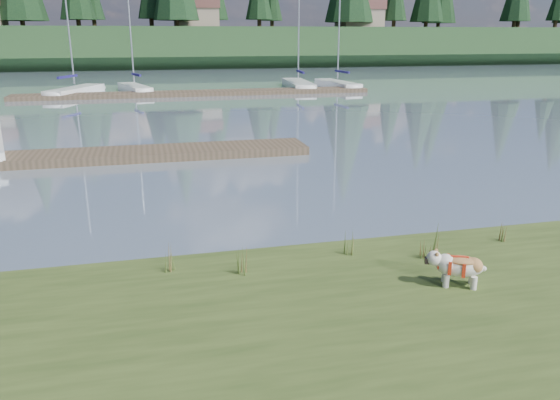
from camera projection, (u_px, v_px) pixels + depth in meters
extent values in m
plane|color=#7E91A5|center=(171.00, 96.00, 39.95)|extent=(200.00, 200.00, 0.00)
cube|color=#1C361A|center=(154.00, 47.00, 79.17)|extent=(200.00, 20.00, 5.00)
cylinder|color=silver|center=(446.00, 281.00, 8.94)|extent=(0.10, 0.10, 0.22)
cylinder|color=silver|center=(445.00, 275.00, 9.15)|extent=(0.10, 0.10, 0.22)
cylinder|color=silver|center=(474.00, 283.00, 8.87)|extent=(0.10, 0.10, 0.22)
cylinder|color=silver|center=(472.00, 277.00, 9.07)|extent=(0.10, 0.10, 0.22)
ellipsoid|color=silver|center=(461.00, 266.00, 8.94)|extent=(0.80, 0.63, 0.34)
ellipsoid|color=#A8733F|center=(462.00, 260.00, 8.91)|extent=(0.60, 0.52, 0.12)
ellipsoid|color=silver|center=(434.00, 258.00, 8.99)|extent=(0.34, 0.34, 0.25)
cube|color=black|center=(427.00, 260.00, 9.02)|extent=(0.12, 0.15, 0.10)
cube|color=#4C3D2C|center=(87.00, 156.00, 19.48)|extent=(16.00, 2.00, 0.30)
cube|color=#4C3D2C|center=(198.00, 93.00, 40.36)|extent=(26.00, 2.20, 0.30)
cube|color=silver|center=(75.00, 92.00, 40.52)|extent=(3.86, 6.61, 0.70)
ellipsoid|color=silver|center=(96.00, 88.00, 43.61)|extent=(2.00, 2.19, 0.70)
cylinder|color=silver|center=(67.00, 11.00, 38.86)|extent=(0.12, 0.12, 10.21)
cube|color=navy|center=(67.00, 77.00, 39.33)|extent=(1.18, 2.48, 0.20)
cube|color=silver|center=(135.00, 90.00, 42.25)|extent=(2.75, 5.95, 0.70)
ellipsoid|color=silver|center=(126.00, 87.00, 44.68)|extent=(1.63, 1.85, 0.70)
cylinder|color=silver|center=(129.00, 20.00, 40.75)|extent=(0.12, 0.12, 9.13)
cube|color=navy|center=(136.00, 75.00, 41.24)|extent=(0.78, 2.28, 0.20)
cube|color=silver|center=(298.00, 85.00, 45.74)|extent=(2.42, 7.54, 0.70)
ellipsoid|color=silver|center=(291.00, 82.00, 49.25)|extent=(1.81, 2.17, 0.70)
cylinder|color=silver|center=(299.00, 6.00, 43.91)|extent=(0.12, 0.12, 11.39)
cube|color=navy|center=(300.00, 72.00, 44.44)|extent=(0.49, 2.95, 0.20)
cube|color=silver|center=(337.00, 85.00, 45.67)|extent=(2.03, 6.59, 0.70)
ellipsoid|color=silver|center=(322.00, 82.00, 48.61)|extent=(1.56, 1.88, 0.70)
cylinder|color=silver|center=(339.00, 15.00, 44.05)|extent=(0.12, 0.12, 10.00)
cube|color=navy|center=(342.00, 72.00, 44.53)|extent=(0.42, 2.59, 0.20)
cone|color=#475B23|center=(238.00, 261.00, 9.40)|extent=(0.03, 0.03, 0.47)
cone|color=brown|center=(245.00, 265.00, 9.37)|extent=(0.03, 0.03, 0.38)
cone|color=#475B23|center=(241.00, 259.00, 9.43)|extent=(0.03, 0.03, 0.52)
cone|color=brown|center=(246.00, 265.00, 9.42)|extent=(0.03, 0.03, 0.33)
cone|color=#475B23|center=(240.00, 264.00, 9.34)|extent=(0.03, 0.03, 0.43)
cone|color=#475B23|center=(345.00, 242.00, 10.27)|extent=(0.03, 0.03, 0.48)
cone|color=brown|center=(352.00, 245.00, 10.24)|extent=(0.03, 0.03, 0.38)
cone|color=#475B23|center=(348.00, 240.00, 10.30)|extent=(0.03, 0.03, 0.53)
cone|color=brown|center=(352.00, 245.00, 10.29)|extent=(0.03, 0.03, 0.34)
cone|color=#475B23|center=(348.00, 244.00, 10.21)|extent=(0.03, 0.03, 0.43)
cone|color=#475B23|center=(435.00, 242.00, 9.98)|extent=(0.03, 0.03, 0.68)
cone|color=brown|center=(442.00, 246.00, 9.96)|extent=(0.03, 0.03, 0.54)
cone|color=#475B23|center=(437.00, 240.00, 10.01)|extent=(0.03, 0.03, 0.74)
cone|color=brown|center=(442.00, 247.00, 10.01)|extent=(0.03, 0.03, 0.47)
cone|color=#475B23|center=(438.00, 245.00, 9.92)|extent=(0.03, 0.03, 0.61)
cone|color=#475B23|center=(166.00, 258.00, 9.51)|extent=(0.03, 0.03, 0.49)
cone|color=brown|center=(172.00, 262.00, 9.48)|extent=(0.03, 0.03, 0.39)
cone|color=#475B23|center=(169.00, 256.00, 9.54)|extent=(0.03, 0.03, 0.54)
cone|color=brown|center=(174.00, 262.00, 9.54)|extent=(0.03, 0.03, 0.34)
cone|color=#475B23|center=(167.00, 261.00, 9.45)|extent=(0.03, 0.03, 0.44)
cone|color=#475B23|center=(420.00, 246.00, 10.15)|extent=(0.03, 0.03, 0.42)
cone|color=brown|center=(427.00, 249.00, 10.12)|extent=(0.03, 0.03, 0.33)
cone|color=#475B23|center=(423.00, 244.00, 10.18)|extent=(0.03, 0.03, 0.46)
cone|color=brown|center=(428.00, 249.00, 10.17)|extent=(0.03, 0.03, 0.29)
cone|color=#475B23|center=(423.00, 249.00, 10.08)|extent=(0.03, 0.03, 0.38)
cone|color=#475B23|center=(498.00, 230.00, 10.92)|extent=(0.03, 0.03, 0.47)
cone|color=brown|center=(505.00, 233.00, 10.89)|extent=(0.03, 0.03, 0.37)
cone|color=#475B23|center=(500.00, 228.00, 10.95)|extent=(0.03, 0.03, 0.51)
cone|color=brown|center=(505.00, 233.00, 10.94)|extent=(0.03, 0.03, 0.33)
cone|color=#475B23|center=(501.00, 232.00, 10.86)|extent=(0.03, 0.03, 0.42)
cube|color=#33281C|center=(254.00, 264.00, 10.57)|extent=(60.00, 0.50, 0.14)
cylinder|color=#382619|center=(79.00, 22.00, 74.97)|extent=(0.60, 0.60, 1.80)
cylinder|color=#382619|center=(177.00, 22.00, 72.36)|extent=(0.60, 0.60, 1.80)
cylinder|color=#382619|center=(259.00, 23.00, 78.81)|extent=(0.60, 0.60, 1.80)
cylinder|color=#382619|center=(349.00, 23.00, 79.91)|extent=(0.60, 0.60, 1.80)
cylinder|color=#382619|center=(426.00, 24.00, 85.89)|extent=(0.60, 0.60, 1.80)
cylinder|color=#382619|center=(514.00, 24.00, 85.13)|extent=(0.60, 0.60, 1.80)
cube|color=gray|center=(196.00, 19.00, 77.54)|extent=(6.00, 5.00, 2.80)
cube|color=brown|center=(195.00, 3.00, 76.93)|extent=(6.30, 5.30, 1.40)
cube|color=gray|center=(359.00, 20.00, 81.15)|extent=(6.00, 5.00, 2.80)
cube|color=brown|center=(360.00, 5.00, 80.54)|extent=(6.30, 5.30, 1.40)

